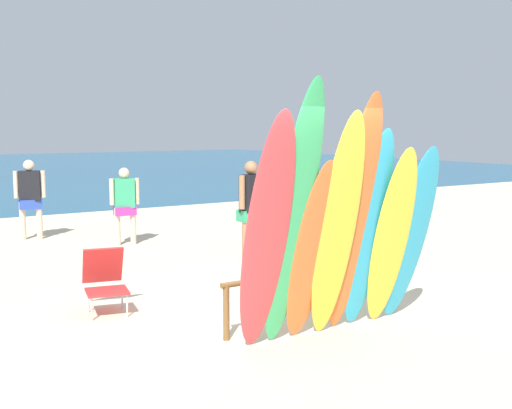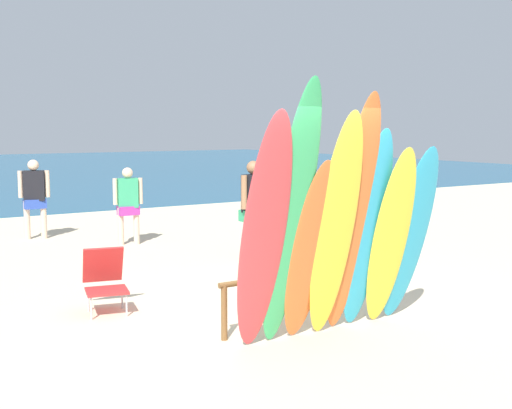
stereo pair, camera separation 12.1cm
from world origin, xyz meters
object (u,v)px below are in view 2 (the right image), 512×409
surfboard_orange_4 (353,216)px  surfboard_teal_7 (410,235)px  surfboard_yellow_6 (391,238)px  beachgoer_near_rack (34,193)px  surfboard_green_1 (291,217)px  beach_chair_red (105,277)px  beachgoer_midbeach (128,200)px  surfboard_rack (310,282)px  surfboard_yellow_3 (336,227)px  surfboard_orange_2 (310,251)px  surfboard_red_0 (264,234)px  beachgoer_photographing (253,203)px  surfboard_teal_5 (368,230)px

surfboard_orange_4 → surfboard_teal_7: surfboard_orange_4 is taller
surfboard_yellow_6 → beachgoer_near_rack: size_ratio=1.32×
surfboard_yellow_6 → surfboard_teal_7: size_ratio=0.99×
surfboard_green_1 → beach_chair_red: 2.88m
beachgoer_midbeach → surfboard_green_1: bearing=-82.8°
surfboard_rack → surfboard_yellow_3: 0.99m
surfboard_yellow_6 → beach_chair_red: size_ratio=2.61×
surfboard_orange_2 → beach_chair_red: 2.82m
surfboard_green_1 → beachgoer_midbeach: surfboard_green_1 is taller
surfboard_red_0 → surfboard_orange_2: surfboard_red_0 is taller
surfboard_teal_7 → beachgoer_photographing: surfboard_teal_7 is taller
surfboard_yellow_3 → surfboard_orange_4: surfboard_orange_4 is taller
surfboard_teal_7 → surfboard_orange_2: bearing=175.7°
surfboard_green_1 → surfboard_rack: bearing=38.7°
beach_chair_red → surfboard_red_0: bearing=-59.1°
beachgoer_photographing → surfboard_orange_2: bearing=42.5°
surfboard_red_0 → beachgoer_midbeach: size_ratio=1.68×
surfboard_yellow_3 → beach_chair_red: size_ratio=3.09×
surfboard_red_0 → surfboard_orange_4: size_ratio=0.93×
surfboard_orange_2 → beachgoer_midbeach: bearing=80.4°
surfboard_yellow_6 → surfboard_orange_2: bearing=-176.9°
surfboard_rack → surfboard_red_0: bearing=-149.1°
surfboard_red_0 → surfboard_green_1: 0.35m
surfboard_orange_2 → surfboard_yellow_3: 0.38m
surfboard_yellow_6 → surfboard_red_0: bearing=-173.2°
surfboard_orange_4 → surfboard_rack: bearing=104.6°
surfboard_yellow_6 → surfboard_teal_7: 0.32m
surfboard_teal_5 → beachgoer_near_rack: surfboard_teal_5 is taller
surfboard_orange_4 → surfboard_yellow_6: surfboard_orange_4 is taller
surfboard_orange_4 → beachgoer_photographing: 4.38m
surfboard_orange_2 → surfboard_orange_4: surfboard_orange_4 is taller
surfboard_rack → surfboard_yellow_6: size_ratio=1.12×
surfboard_red_0 → surfboard_teal_7: size_ratio=1.18×
surfboard_rack → beachgoer_photographing: (1.43, 3.59, 0.50)m
surfboard_rack → surfboard_teal_5: size_ratio=1.03×
surfboard_yellow_6 → surfboard_teal_5: bearing=175.6°
surfboard_yellow_3 → surfboard_teal_5: (0.54, 0.09, -0.09)m
surfboard_teal_5 → surfboard_yellow_3: bearing=-169.3°
beachgoer_photographing → beachgoer_midbeach: bearing=-84.5°
beachgoer_near_rack → surfboard_teal_7: bearing=124.2°
beachgoer_photographing → beachgoer_midbeach: size_ratio=1.13×
surfboard_orange_4 → surfboard_orange_2: bearing=176.6°
surfboard_teal_5 → beachgoer_midbeach: size_ratio=1.55×
surfboard_orange_2 → surfboard_yellow_6: (1.11, -0.05, 0.06)m
surfboard_yellow_3 → surfboard_yellow_6: size_ratio=1.18×
surfboard_orange_4 → beachgoer_midbeach: 6.65m
beachgoer_near_rack → surfboard_yellow_3: bearing=116.5°
surfboard_red_0 → surfboard_orange_4: surfboard_orange_4 is taller
surfboard_yellow_6 → beachgoer_near_rack: bearing=109.5°
surfboard_rack → beachgoer_photographing: bearing=68.2°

